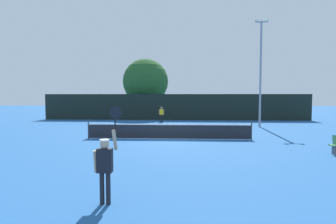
% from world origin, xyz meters
% --- Properties ---
extents(ground_plane, '(120.00, 120.00, 0.00)m').
position_xyz_m(ground_plane, '(0.00, 0.00, 0.00)').
color(ground_plane, '#235693').
extents(tennis_net, '(10.56, 0.08, 1.07)m').
position_xyz_m(tennis_net, '(0.00, 0.00, 0.51)').
color(tennis_net, '#232328').
rests_on(tennis_net, ground).
extents(perimeter_fence, '(30.49, 0.12, 2.97)m').
position_xyz_m(perimeter_fence, '(0.00, 14.12, 1.49)').
color(perimeter_fence, black).
rests_on(perimeter_fence, ground).
extents(player_serving, '(0.67, 0.39, 2.51)m').
position_xyz_m(player_serving, '(-1.03, -10.85, 1.10)').
color(player_serving, black).
rests_on(player_serving, ground).
extents(player_receiving, '(0.57, 0.23, 1.59)m').
position_xyz_m(player_receiving, '(-1.36, 11.49, 0.97)').
color(player_receiving, yellow).
rests_on(player_receiving, ground).
extents(tennis_ball, '(0.07, 0.07, 0.07)m').
position_xyz_m(tennis_ball, '(0.48, 0.23, 0.03)').
color(tennis_ball, '#CCE033').
rests_on(tennis_ball, ground).
extents(light_pole, '(1.18, 0.28, 9.51)m').
position_xyz_m(light_pole, '(7.74, 7.43, 5.33)').
color(light_pole, gray).
rests_on(light_pole, ground).
extents(large_tree, '(5.81, 5.81, 7.52)m').
position_xyz_m(large_tree, '(-3.93, 18.03, 4.60)').
color(large_tree, brown).
rests_on(large_tree, ground).
extents(parked_car_near, '(2.40, 4.40, 1.69)m').
position_xyz_m(parked_car_near, '(-8.03, 22.07, 0.78)').
color(parked_car_near, black).
rests_on(parked_car_near, ground).
extents(parked_car_mid, '(2.07, 4.27, 1.69)m').
position_xyz_m(parked_car_mid, '(6.49, 19.75, 0.78)').
color(parked_car_mid, white).
rests_on(parked_car_mid, ground).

